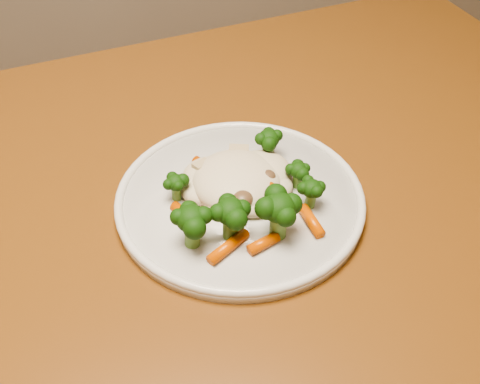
# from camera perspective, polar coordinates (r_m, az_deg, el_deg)

# --- Properties ---
(dining_table) EXTENTS (1.39, 1.03, 0.75)m
(dining_table) POSITION_cam_1_polar(r_m,az_deg,el_deg) (0.72, -6.33, -9.55)
(dining_table) COLOR brown
(dining_table) RESTS_ON ground
(plate) EXTENTS (0.28, 0.28, 0.01)m
(plate) POSITION_cam_1_polar(r_m,az_deg,el_deg) (0.68, -0.00, -0.86)
(plate) COLOR white
(plate) RESTS_ON dining_table
(meal) EXTENTS (0.18, 0.17, 0.05)m
(meal) POSITION_cam_1_polar(r_m,az_deg,el_deg) (0.65, 0.21, 0.36)
(meal) COLOR beige
(meal) RESTS_ON plate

